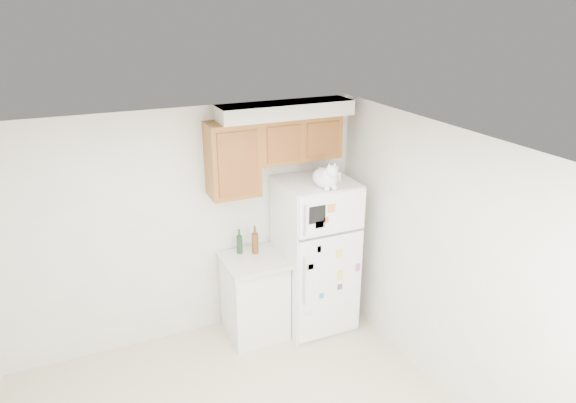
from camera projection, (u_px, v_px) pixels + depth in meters
room_shell at (253, 262)px, 3.71m from camera, size 3.84×4.04×2.52m
refrigerator at (315, 255)px, 5.62m from camera, size 0.76×0.78×1.70m
base_counter at (255, 295)px, 5.56m from camera, size 0.64×0.64×0.92m
cat at (326, 177)px, 5.09m from camera, size 0.28×0.42×0.29m
storage_box_back at (329, 171)px, 5.49m from camera, size 0.21×0.18×0.10m
storage_box_front at (333, 176)px, 5.35m from camera, size 0.17×0.14×0.09m
bottle_green at (239, 241)px, 5.46m from camera, size 0.06×0.06×0.27m
bottle_amber at (255, 240)px, 5.46m from camera, size 0.07×0.07×0.31m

